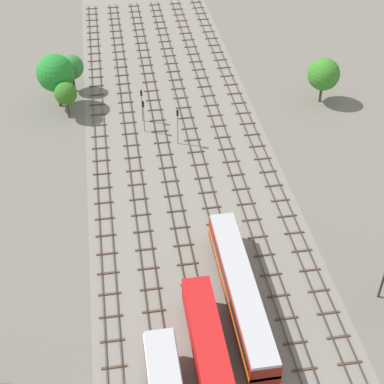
# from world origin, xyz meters

# --- Properties ---
(ground_plane) EXTENTS (480.00, 480.00, 0.00)m
(ground_plane) POSITION_xyz_m (0.00, 56.00, 0.00)
(ground_plane) COLOR slate
(ballast_bed) EXTENTS (25.91, 176.00, 0.01)m
(ballast_bed) POSITION_xyz_m (0.00, 56.00, 0.00)
(ballast_bed) COLOR gray
(ballast_bed) RESTS_ON ground
(track_far_left) EXTENTS (2.40, 126.00, 0.29)m
(track_far_left) POSITION_xyz_m (-10.95, 57.00, 0.14)
(track_far_left) COLOR #47382D
(track_far_left) RESTS_ON ground
(track_left) EXTENTS (2.40, 126.00, 0.29)m
(track_left) POSITION_xyz_m (-6.57, 57.00, 0.14)
(track_left) COLOR #47382D
(track_left) RESTS_ON ground
(track_centre_left) EXTENTS (2.40, 126.00, 0.29)m
(track_centre_left) POSITION_xyz_m (-2.19, 57.00, 0.14)
(track_centre_left) COLOR #47382D
(track_centre_left) RESTS_ON ground
(track_centre) EXTENTS (2.40, 126.00, 0.29)m
(track_centre) POSITION_xyz_m (2.19, 57.00, 0.14)
(track_centre) COLOR #47382D
(track_centre) RESTS_ON ground
(track_centre_right) EXTENTS (2.40, 126.00, 0.29)m
(track_centre_right) POSITION_xyz_m (6.57, 57.00, 0.14)
(track_centre_right) COLOR #47382D
(track_centre_right) RESTS_ON ground
(track_right) EXTENTS (2.40, 126.00, 0.29)m
(track_right) POSITION_xyz_m (10.95, 57.00, 0.14)
(track_right) COLOR #47382D
(track_right) RESTS_ON ground
(freight_boxcar_centre_left_near) EXTENTS (2.87, 14.00, 3.60)m
(freight_boxcar_centre_left_near) POSITION_xyz_m (-2.18, 30.99, 2.45)
(freight_boxcar_centre_left_near) COLOR red
(freight_boxcar_centre_left_near) RESTS_ON ground
(diesel_railcar_centre_mid) EXTENTS (2.96, 20.50, 3.80)m
(diesel_railcar_centre_mid) POSITION_xyz_m (2.19, 36.71, 2.60)
(diesel_railcar_centre_mid) COLOR maroon
(diesel_railcar_centre_mid) RESTS_ON ground
(signal_post_nearest) EXTENTS (0.28, 0.47, 5.65)m
(signal_post_nearest) POSITION_xyz_m (0.00, 67.00, 3.57)
(signal_post_nearest) COLOR gray
(signal_post_nearest) RESTS_ON ground
(signal_post_near) EXTENTS (0.28, 0.47, 5.21)m
(signal_post_near) POSITION_xyz_m (-4.38, 70.83, 3.32)
(signal_post_near) COLOR gray
(signal_post_near) RESTS_ON ground
(signal_post_mid) EXTENTS (0.28, 0.47, 5.33)m
(signal_post_mid) POSITION_xyz_m (-4.38, 73.73, 3.39)
(signal_post_mid) COLOR gray
(signal_post_mid) RESTS_ON ground
(lineside_tree_0) EXTENTS (3.95, 3.95, 6.19)m
(lineside_tree_0) POSITION_xyz_m (-14.52, 84.66, 4.18)
(lineside_tree_0) COLOR #4C331E
(lineside_tree_0) RESTS_ON ground
(lineside_tree_2) EXTENTS (5.68, 5.68, 8.53)m
(lineside_tree_2) POSITION_xyz_m (-16.66, 80.13, 5.67)
(lineside_tree_2) COLOR #4C331E
(lineside_tree_2) RESTS_ON ground
(lineside_tree_3) EXTENTS (4.94, 4.94, 7.19)m
(lineside_tree_3) POSITION_xyz_m (23.72, 75.19, 4.71)
(lineside_tree_3) COLOR #4C331E
(lineside_tree_3) RESTS_ON ground
(lineside_tree_4) EXTENTS (3.36, 3.36, 5.79)m
(lineside_tree_4) POSITION_xyz_m (-15.31, 76.51, 4.09)
(lineside_tree_4) COLOR #4C331E
(lineside_tree_4) RESTS_ON ground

